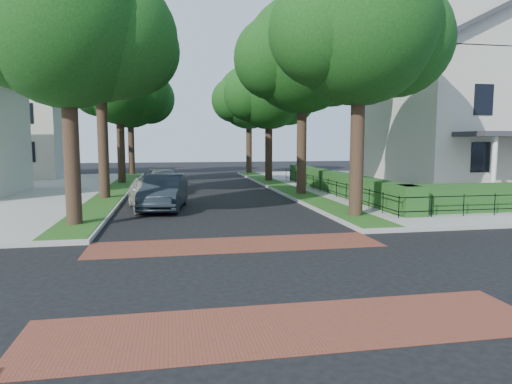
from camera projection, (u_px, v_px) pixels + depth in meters
ground at (256, 274)px, 11.02m from camera, size 120.00×120.00×0.00m
sidewalk_ne at (471, 184)px, 33.13m from camera, size 30.00×30.00×0.15m
crosswalk_far at (237, 245)px, 14.14m from camera, size 9.00×2.20×0.01m
crosswalk_near at (290, 327)px, 7.89m from camera, size 9.00×2.20×0.01m
grass_strip_ne at (283, 187)px, 30.64m from camera, size 1.60×29.80×0.02m
grass_strip_nw at (116, 190)px, 28.67m from camera, size 1.60×29.80×0.02m
tree_right_near at (360, 30)px, 18.26m from camera, size 7.75×6.67×10.66m
tree_right_mid at (303, 57)px, 26.05m from camera, size 8.25×7.09×11.22m
tree_right_far at (270, 92)px, 34.93m from camera, size 7.25×6.23×9.74m
tree_right_back at (250, 98)px, 43.69m from camera, size 7.50×6.45×10.20m
tree_left_near at (70, 27)px, 16.28m from camera, size 7.50×6.45×10.20m
tree_left_mid at (102, 43)px, 23.99m from camera, size 8.00×6.88×11.48m
tree_left_far at (121, 87)px, 32.89m from camera, size 7.00×6.02×9.86m
tree_left_back at (131, 95)px, 41.67m from camera, size 7.75×6.66×10.44m
hedge_main_road at (337, 183)px, 26.99m from camera, size 1.00×18.00×1.20m
fence_main_road at (324, 185)px, 26.86m from camera, size 0.06×18.00×0.90m
house_victorian at (479, 97)px, 29.10m from camera, size 13.00×13.05×12.48m
house_left_far at (9, 119)px, 38.87m from camera, size 10.00×9.00×10.14m
parked_car_front at (151, 193)px, 21.43m from camera, size 2.60×4.90×1.59m
parked_car_middle at (164, 192)px, 21.38m from camera, size 2.39×5.14×1.63m
parked_car_rear at (163, 181)px, 28.37m from camera, size 2.26×5.01×1.42m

